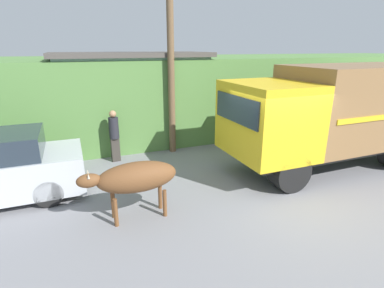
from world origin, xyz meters
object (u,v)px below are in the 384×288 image
object	(u,v)px
cargo_truck	(334,111)
pedestrian_on_hill	(114,133)
brown_cow	(135,178)
utility_pole	(171,54)

from	to	relation	value
cargo_truck	pedestrian_on_hill	xyz separation A→B (m)	(-6.17, 2.87, -0.79)
brown_cow	utility_pole	distance (m)	5.08
pedestrian_on_hill	utility_pole	distance (m)	3.19
brown_cow	pedestrian_on_hill	size ratio (longest dim) A/B	1.23
cargo_truck	pedestrian_on_hill	distance (m)	6.86
cargo_truck	brown_cow	xyz separation A→B (m)	(-6.26, -0.80, -0.79)
cargo_truck	pedestrian_on_hill	bearing A→B (deg)	151.66
pedestrian_on_hill	utility_pole	world-z (taller)	utility_pole
cargo_truck	brown_cow	bearing A→B (deg)	-176.12
cargo_truck	brown_cow	distance (m)	6.36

